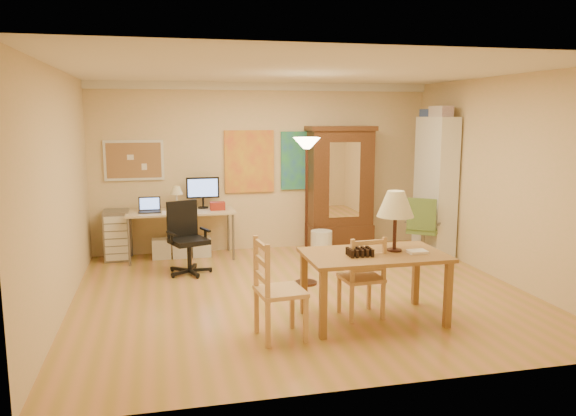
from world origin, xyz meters
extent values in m
plane|color=#AD893D|center=(0.00, 0.00, 0.00)|extent=(5.50, 5.50, 0.00)
cube|color=white|center=(0.00, 2.46, 2.64)|extent=(5.50, 0.08, 0.12)
cube|color=#A4804D|center=(-2.05, 2.47, 1.50)|extent=(0.90, 0.04, 0.62)
cube|color=yellow|center=(-0.25, 2.47, 1.45)|extent=(0.80, 0.04, 1.00)
cube|color=teal|center=(0.65, 2.47, 1.45)|extent=(0.75, 0.04, 0.95)
cube|color=brown|center=(0.52, -1.06, 0.72)|extent=(1.48, 0.89, 0.04)
cube|color=brown|center=(-0.16, -1.44, 0.35)|extent=(0.07, 0.07, 0.70)
cube|color=brown|center=(1.19, -1.44, 0.35)|extent=(0.07, 0.07, 0.70)
cube|color=brown|center=(-0.16, -0.69, 0.35)|extent=(0.07, 0.07, 0.70)
cube|color=brown|center=(1.19, -0.69, 0.35)|extent=(0.07, 0.07, 0.70)
cylinder|color=black|center=(0.76, -1.01, 0.75)|extent=(0.16, 0.16, 0.02)
cylinder|color=black|center=(0.76, -1.01, 0.94)|extent=(0.04, 0.04, 0.40)
cone|color=beige|center=(0.76, -1.01, 1.26)|extent=(0.40, 0.40, 0.28)
cube|color=white|center=(0.96, -1.16, 0.76)|extent=(0.20, 0.15, 0.03)
cube|color=black|center=(0.33, -1.13, 0.78)|extent=(0.28, 0.22, 0.08)
cube|color=tan|center=(0.43, -0.92, 0.43)|extent=(0.45, 0.43, 0.04)
cube|color=tan|center=(0.60, -0.73, 0.21)|extent=(0.04, 0.04, 0.41)
cube|color=tan|center=(0.23, -0.76, 0.21)|extent=(0.04, 0.04, 0.41)
cube|color=tan|center=(0.62, -1.08, 0.21)|extent=(0.04, 0.04, 0.41)
cube|color=tan|center=(0.26, -1.10, 0.21)|extent=(0.04, 0.04, 0.41)
cube|color=tan|center=(0.62, -1.08, 0.67)|extent=(0.04, 0.04, 0.48)
cube|color=tan|center=(0.26, -1.10, 0.67)|extent=(0.04, 0.04, 0.48)
cube|color=tan|center=(0.44, -1.09, 0.72)|extent=(0.37, 0.06, 0.05)
cube|color=tan|center=(-0.56, -1.32, 0.48)|extent=(0.49, 0.51, 0.04)
cube|color=tan|center=(-0.35, -1.50, 0.23)|extent=(0.05, 0.05, 0.46)
cube|color=tan|center=(-0.39, -1.10, 0.23)|extent=(0.05, 0.05, 0.46)
cube|color=tan|center=(-0.73, -1.54, 0.23)|extent=(0.05, 0.05, 0.46)
cube|color=tan|center=(-0.77, -1.14, 0.23)|extent=(0.05, 0.05, 0.46)
cube|color=tan|center=(-0.73, -1.54, 0.74)|extent=(0.05, 0.05, 0.53)
cube|color=tan|center=(-0.77, -1.14, 0.74)|extent=(0.05, 0.05, 0.53)
cube|color=tan|center=(-0.75, -1.34, 0.80)|extent=(0.07, 0.40, 0.05)
cylinder|color=#3D2218|center=(0.15, 0.37, 0.02)|extent=(0.29, 0.29, 0.03)
cylinder|color=#3D2218|center=(0.15, 0.37, 0.92)|extent=(0.04, 0.04, 1.80)
cone|color=#FFE0A5|center=(0.15, 0.37, 1.84)|extent=(0.35, 0.35, 0.14)
cube|color=#C4AE8F|center=(-1.38, 2.12, 0.73)|extent=(1.63, 0.71, 0.03)
cylinder|color=slate|center=(-2.14, 1.81, 0.36)|extent=(0.04, 0.04, 0.71)
cylinder|color=slate|center=(-0.62, 1.81, 0.36)|extent=(0.04, 0.04, 0.71)
cylinder|color=slate|center=(-2.14, 2.43, 0.36)|extent=(0.04, 0.04, 0.71)
cylinder|color=slate|center=(-0.62, 2.43, 0.36)|extent=(0.04, 0.04, 0.71)
cube|color=black|center=(-1.84, 2.07, 0.75)|extent=(0.33, 0.22, 0.02)
cube|color=black|center=(-1.84, 2.23, 0.86)|extent=(0.33, 0.06, 0.21)
cube|color=black|center=(-1.02, 2.27, 1.07)|extent=(0.51, 0.04, 0.33)
cone|color=beige|center=(-1.43, 2.22, 1.05)|extent=(0.20, 0.20, 0.12)
cube|color=white|center=(-1.53, 1.97, 0.75)|extent=(0.25, 0.33, 0.01)
cube|color=maroon|center=(-0.82, 2.07, 0.80)|extent=(0.22, 0.16, 0.12)
cube|color=white|center=(-1.69, 2.17, 0.15)|extent=(0.29, 0.24, 0.31)
cube|color=white|center=(-1.38, 2.17, 0.15)|extent=(0.29, 0.24, 0.31)
cube|color=silver|center=(-1.07, 2.17, 0.15)|extent=(0.29, 0.24, 0.31)
cylinder|color=black|center=(-1.31, 1.20, 0.24)|extent=(0.06, 0.06, 0.39)
cube|color=black|center=(-1.31, 1.20, 0.46)|extent=(0.59, 0.58, 0.07)
cube|color=black|center=(-1.39, 1.40, 0.75)|extent=(0.43, 0.20, 0.50)
cube|color=black|center=(-1.55, 1.11, 0.60)|extent=(0.14, 0.29, 0.03)
cube|color=black|center=(-1.08, 1.29, 0.60)|extent=(0.14, 0.29, 0.03)
cylinder|color=slate|center=(2.24, 1.25, 0.23)|extent=(0.06, 0.06, 0.37)
cube|color=#4A622C|center=(2.24, 1.25, 0.45)|extent=(0.61, 0.61, 0.06)
cube|color=#4A622C|center=(2.12, 1.09, 0.72)|extent=(0.37, 0.29, 0.48)
cube|color=slate|center=(2.44, 1.11, 0.58)|extent=(0.20, 0.24, 0.03)
cube|color=slate|center=(2.05, 1.40, 0.58)|extent=(0.20, 0.24, 0.03)
cube|color=slate|center=(-2.34, 2.26, 0.38)|extent=(0.38, 0.43, 0.76)
cube|color=silver|center=(-2.34, 2.03, 0.38)|extent=(0.33, 0.02, 0.65)
cube|color=#36230E|center=(1.22, 2.24, 0.98)|extent=(1.02, 0.46, 1.95)
cube|color=#36230E|center=(1.22, 2.24, 0.20)|extent=(1.06, 0.50, 0.39)
cube|color=white|center=(1.22, 2.00, 1.16)|extent=(0.51, 0.01, 1.21)
cube|color=#36230E|center=(1.22, 2.24, 1.98)|extent=(1.10, 0.52, 0.07)
cube|color=white|center=(2.55, 1.51, 1.08)|extent=(0.32, 0.87, 2.16)
cube|color=#993333|center=(2.51, 1.35, 0.52)|extent=(0.19, 0.43, 0.26)
cube|color=#334C99|center=(2.51, 1.73, 1.80)|extent=(0.19, 0.30, 0.22)
cylinder|color=silver|center=(0.74, 1.68, 0.21)|extent=(0.34, 0.34, 0.42)
camera|label=1|loc=(-1.68, -6.50, 2.18)|focal=35.00mm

